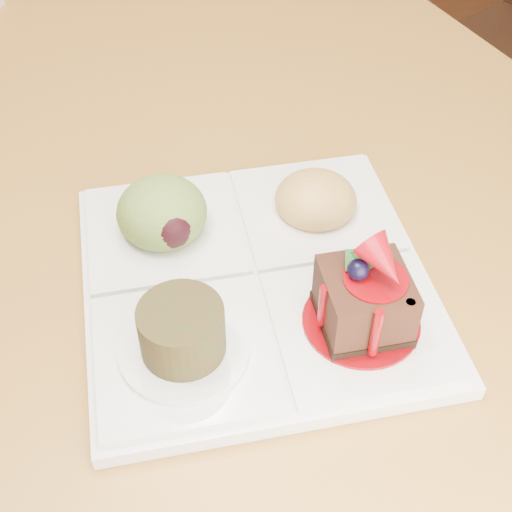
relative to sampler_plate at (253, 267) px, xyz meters
name	(u,v)px	position (x,y,z in m)	size (l,w,h in m)	color
ground	(81,360)	(-0.10, 0.58, -0.77)	(6.00, 6.00, 0.00)	#552C18
sampler_plate	(253,267)	(0.00, 0.00, 0.00)	(0.31, 0.31, 0.10)	silver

